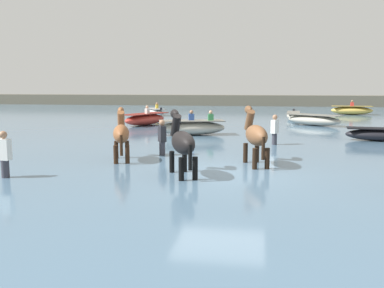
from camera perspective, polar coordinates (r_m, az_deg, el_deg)
The scene contains 16 objects.
ground_plane at distance 11.41m, azimuth 3.91°, elevation -5.98°, with size 120.00×120.00×0.00m, color gray.
water_surface at distance 21.20m, azimuth 6.58°, elevation 1.07°, with size 90.00×90.00×0.42m, color slate.
horse_lead_chestnut at distance 13.17m, azimuth -9.76°, elevation 1.22°, with size 0.94×1.89×2.07m.
horse_trailing_black at distance 10.77m, azimuth -1.37°, elevation -0.02°, with size 1.15×1.89×2.12m.
horse_flank_bay at distance 12.31m, azimuth 8.77°, elevation 1.00°, with size 0.92×1.98×2.15m.
boat_near_port at distance 25.73m, azimuth 16.46°, elevation 3.21°, with size 3.40×2.88×0.65m.
boat_distant_west at distance 33.29m, azimuth -5.03°, elevation 4.45°, with size 2.36×3.11×1.03m.
boat_mid_outer at distance 36.46m, azimuth 21.21°, elevation 4.37°, with size 3.35×1.48×1.19m.
boat_distant_east at distance 19.82m, azimuth -0.03°, elevation 2.30°, with size 3.43×2.05×1.19m.
boat_mid_channel at distance 19.40m, azimuth 24.49°, elevation 1.20°, with size 2.86×1.31×0.55m.
boat_far_offshore at distance 25.06m, azimuth -6.49°, elevation 3.43°, with size 2.47×3.56×1.18m.
boat_near_starboard at distance 29.93m, azimuth 13.85°, elevation 3.83°, with size 1.13×2.86×0.68m.
person_wading_mid at distance 16.82m, azimuth 11.35°, elevation 1.41°, with size 0.34×0.38×1.63m.
person_spectator_far at distance 11.59m, azimuth -24.48°, elevation -2.09°, with size 0.33×0.22×1.63m.
person_onlooker_right at distance 14.03m, azimuth -4.14°, elevation 0.26°, with size 0.34×0.38×1.63m.
far_shoreline at distance 50.00m, azimuth 8.35°, elevation 5.74°, with size 80.00×2.40×1.69m, color #605B4C.
Camera 1 is at (1.07, -11.02, 2.76)m, focal length 38.57 mm.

